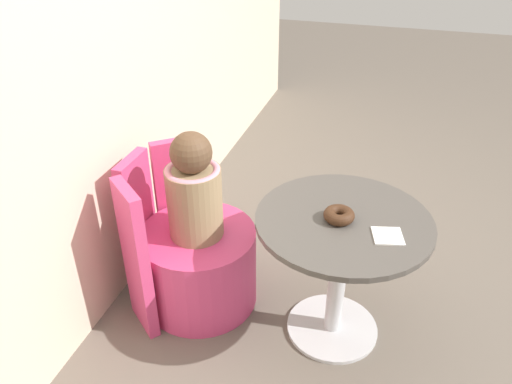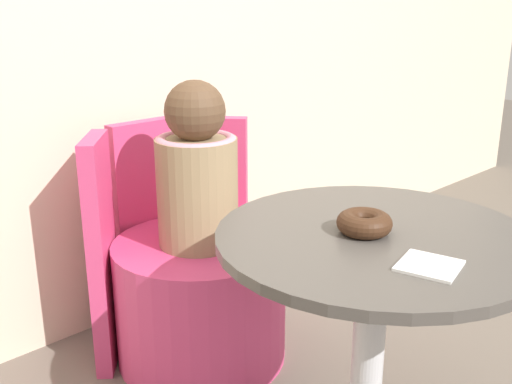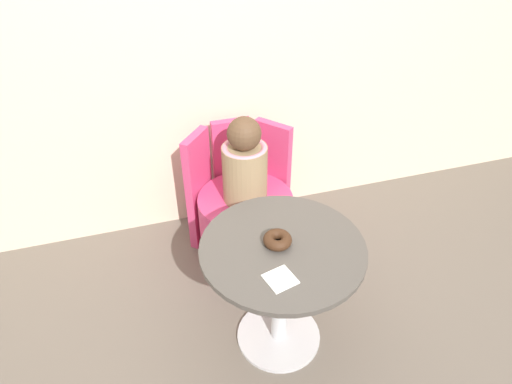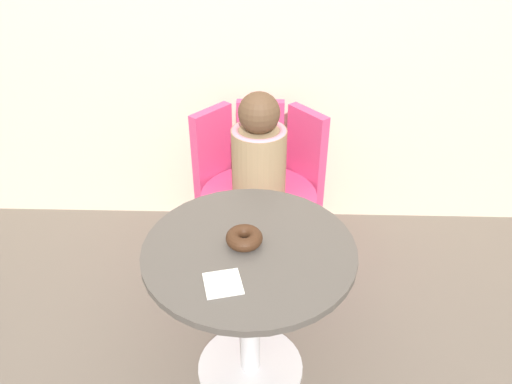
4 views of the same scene
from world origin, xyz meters
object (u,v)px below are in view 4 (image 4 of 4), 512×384
at_px(child_figure, 258,151).
at_px(donut, 244,238).
at_px(tub_chair, 258,228).
at_px(round_table, 250,283).

bearing_deg(child_figure, donut, -92.76).
bearing_deg(tub_chair, child_figure, 0.00).
distance_m(round_table, child_figure, 0.68).
distance_m(round_table, tub_chair, 0.71).
distance_m(tub_chair, child_figure, 0.43).
relative_size(round_table, tub_chair, 1.32).
height_order(tub_chair, child_figure, child_figure).
xyz_separation_m(tub_chair, child_figure, (0.00, 0.00, 0.43)).
xyz_separation_m(round_table, child_figure, (0.01, 0.66, 0.17)).
relative_size(child_figure, donut, 4.06).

